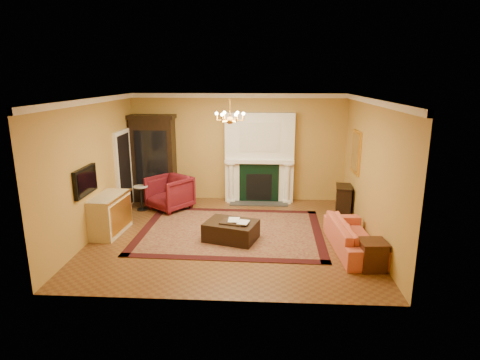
# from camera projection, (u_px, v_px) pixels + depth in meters

# --- Properties ---
(floor) EXTENTS (6.00, 5.50, 0.02)m
(floor) POSITION_uv_depth(u_px,v_px,m) (231.00, 235.00, 9.00)
(floor) COLOR brown
(floor) RESTS_ON ground
(ceiling) EXTENTS (6.00, 5.50, 0.02)m
(ceiling) POSITION_uv_depth(u_px,v_px,m) (230.00, 98.00, 8.25)
(ceiling) COLOR silver
(ceiling) RESTS_ON wall_back
(wall_back) EXTENTS (6.00, 0.02, 3.00)m
(wall_back) POSITION_uv_depth(u_px,v_px,m) (238.00, 148.00, 11.29)
(wall_back) COLOR #B28B40
(wall_back) RESTS_ON floor
(wall_front) EXTENTS (6.00, 0.02, 3.00)m
(wall_front) POSITION_uv_depth(u_px,v_px,m) (215.00, 211.00, 5.95)
(wall_front) COLOR #B28B40
(wall_front) RESTS_ON floor
(wall_left) EXTENTS (0.02, 5.50, 3.00)m
(wall_left) POSITION_uv_depth(u_px,v_px,m) (94.00, 168.00, 8.79)
(wall_left) COLOR #B28B40
(wall_left) RESTS_ON floor
(wall_right) EXTENTS (0.02, 5.50, 3.00)m
(wall_right) POSITION_uv_depth(u_px,v_px,m) (372.00, 171.00, 8.45)
(wall_right) COLOR #B28B40
(wall_right) RESTS_ON floor
(fireplace) EXTENTS (1.90, 0.70, 2.50)m
(fireplace) POSITION_uv_depth(u_px,v_px,m) (259.00, 160.00, 11.15)
(fireplace) COLOR white
(fireplace) RESTS_ON wall_back
(crown_molding) EXTENTS (6.00, 5.50, 0.12)m
(crown_molding) POSITION_uv_depth(u_px,v_px,m) (233.00, 99.00, 9.19)
(crown_molding) COLOR white
(crown_molding) RESTS_ON ceiling
(doorway) EXTENTS (0.08, 1.05, 2.10)m
(doorway) POSITION_uv_depth(u_px,v_px,m) (124.00, 170.00, 10.54)
(doorway) COLOR white
(doorway) RESTS_ON wall_left
(tv_panel) EXTENTS (0.09, 0.95, 0.58)m
(tv_panel) POSITION_uv_depth(u_px,v_px,m) (85.00, 181.00, 8.24)
(tv_panel) COLOR black
(tv_panel) RESTS_ON wall_left
(gilt_mirror) EXTENTS (0.06, 0.76, 1.05)m
(gilt_mirror) POSITION_uv_depth(u_px,v_px,m) (356.00, 152.00, 9.77)
(gilt_mirror) COLOR gold
(gilt_mirror) RESTS_ON wall_right
(chandelier) EXTENTS (0.63, 0.55, 0.53)m
(chandelier) POSITION_uv_depth(u_px,v_px,m) (230.00, 118.00, 8.35)
(chandelier) COLOR gold
(chandelier) RESTS_ON ceiling
(oriental_rug) EXTENTS (4.21, 3.20, 0.02)m
(oriental_rug) POSITION_uv_depth(u_px,v_px,m) (231.00, 231.00, 9.17)
(oriental_rug) COLOR #410E10
(oriental_rug) RESTS_ON floor
(china_cabinet) EXTENTS (1.17, 0.54, 2.33)m
(china_cabinet) POSITION_uv_depth(u_px,v_px,m) (154.00, 160.00, 11.25)
(china_cabinet) COLOR black
(china_cabinet) RESTS_ON floor
(wingback_armchair) EXTENTS (1.31, 1.30, 0.99)m
(wingback_armchair) POSITION_uv_depth(u_px,v_px,m) (170.00, 191.00, 10.60)
(wingback_armchair) COLOR maroon
(wingback_armchair) RESTS_ON floor
(pedestal_table) EXTENTS (0.37, 0.37, 0.66)m
(pedestal_table) POSITION_uv_depth(u_px,v_px,m) (141.00, 196.00, 10.55)
(pedestal_table) COLOR black
(pedestal_table) RESTS_ON floor
(commode) EXTENTS (0.64, 1.22, 0.88)m
(commode) POSITION_uv_depth(u_px,v_px,m) (109.00, 214.00, 8.98)
(commode) COLOR beige
(commode) RESTS_ON floor
(coral_sofa) EXTENTS (0.73, 2.07, 0.80)m
(coral_sofa) POSITION_uv_depth(u_px,v_px,m) (354.00, 232.00, 8.09)
(coral_sofa) COLOR #C2663D
(coral_sofa) RESTS_ON floor
(end_table) EXTENTS (0.48, 0.48, 0.52)m
(end_table) POSITION_uv_depth(u_px,v_px,m) (372.00, 256.00, 7.32)
(end_table) COLOR #3D1D10
(end_table) RESTS_ON floor
(console_table) EXTENTS (0.46, 0.68, 0.71)m
(console_table) POSITION_uv_depth(u_px,v_px,m) (343.00, 200.00, 10.31)
(console_table) COLOR black
(console_table) RESTS_ON floor
(leather_ottoman) EXTENTS (1.25, 1.06, 0.40)m
(leather_ottoman) POSITION_uv_depth(u_px,v_px,m) (231.00, 231.00, 8.64)
(leather_ottoman) COLOR black
(leather_ottoman) RESTS_ON oriental_rug
(ottoman_tray) EXTENTS (0.53, 0.46, 0.03)m
(ottoman_tray) POSITION_uv_depth(u_px,v_px,m) (232.00, 222.00, 8.53)
(ottoman_tray) COLOR black
(ottoman_tray) RESTS_ON leather_ottoman
(book_a) EXTENTS (0.24, 0.03, 0.32)m
(book_a) POSITION_uv_depth(u_px,v_px,m) (228.00, 214.00, 8.53)
(book_a) COLOR gray
(book_a) RESTS_ON ottoman_tray
(book_b) EXTENTS (0.22, 0.07, 0.31)m
(book_b) POSITION_uv_depth(u_px,v_px,m) (238.00, 216.00, 8.43)
(book_b) COLOR gray
(book_b) RESTS_ON ottoman_tray
(topiary_left) EXTENTS (0.16, 0.16, 0.43)m
(topiary_left) POSITION_uv_depth(u_px,v_px,m) (232.00, 150.00, 11.08)
(topiary_left) COLOR gray
(topiary_left) RESTS_ON fireplace
(topiary_right) EXTENTS (0.15, 0.15, 0.40)m
(topiary_right) POSITION_uv_depth(u_px,v_px,m) (283.00, 151.00, 11.01)
(topiary_right) COLOR gray
(topiary_right) RESTS_ON fireplace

